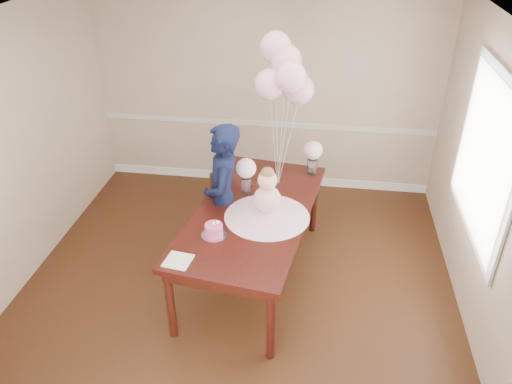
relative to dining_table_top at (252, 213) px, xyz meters
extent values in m
cube|color=black|center=(-0.13, -0.43, -0.81)|extent=(4.50, 5.00, 0.00)
cube|color=silver|center=(-0.13, -0.43, 1.89)|extent=(4.50, 5.00, 0.02)
cube|color=tan|center=(-0.13, 2.07, 0.54)|extent=(4.50, 0.02, 2.70)
cube|color=tan|center=(2.12, -0.43, 0.54)|extent=(0.02, 5.00, 2.70)
cube|color=silver|center=(-0.13, 2.06, 0.09)|extent=(4.50, 0.02, 0.07)
cube|color=white|center=(-0.13, 2.06, -0.75)|extent=(4.50, 0.02, 0.12)
cube|color=silver|center=(2.10, 0.07, 0.74)|extent=(0.02, 1.66, 1.56)
cube|color=white|center=(2.08, 0.07, 0.74)|extent=(0.01, 1.50, 1.40)
cube|color=black|center=(0.00, 0.00, 0.00)|extent=(1.42, 2.36, 0.06)
cube|color=black|center=(0.00, 0.00, -0.08)|extent=(1.29, 2.23, 0.11)
cylinder|color=black|center=(-0.61, -0.95, -0.42)|extent=(0.09, 0.09, 0.78)
cylinder|color=black|center=(0.32, -1.08, -0.42)|extent=(0.09, 0.09, 0.78)
cylinder|color=black|center=(-0.32, 1.08, -0.42)|extent=(0.09, 0.09, 0.78)
cylinder|color=black|center=(0.61, 0.95, -0.42)|extent=(0.09, 0.09, 0.78)
cone|color=#EAACC6|center=(0.16, -0.08, 0.08)|extent=(0.96, 0.96, 0.11)
sphere|color=#FFA1CE|center=(0.16, -0.08, 0.23)|extent=(0.27, 0.27, 0.27)
sphere|color=beige|center=(0.16, -0.08, 0.44)|extent=(0.19, 0.19, 0.19)
sphere|color=brown|center=(0.16, -0.08, 0.51)|extent=(0.13, 0.13, 0.13)
cylinder|color=silver|center=(-0.29, -0.46, 0.03)|extent=(0.28, 0.28, 0.01)
cylinder|color=#DE4680|center=(-0.29, -0.46, 0.09)|extent=(0.19, 0.19, 0.11)
sphere|color=white|center=(-0.29, -0.46, 0.16)|extent=(0.03, 0.03, 0.03)
sphere|color=white|center=(-0.25, -0.45, 0.16)|extent=(0.03, 0.03, 0.03)
cylinder|color=white|center=(-0.12, 0.35, 0.12)|extent=(0.13, 0.13, 0.18)
sphere|color=#FFD5DB|center=(-0.12, 0.35, 0.32)|extent=(0.21, 0.21, 0.21)
cylinder|color=silver|center=(0.55, 0.88, 0.12)|extent=(0.13, 0.13, 0.18)
sphere|color=#FFD5DB|center=(0.55, 0.88, 0.32)|extent=(0.21, 0.21, 0.21)
cube|color=white|center=(-0.52, -0.88, 0.03)|extent=(0.25, 0.25, 0.01)
cylinder|color=silver|center=(0.20, 0.59, 0.04)|extent=(0.05, 0.05, 0.02)
sphere|color=#FFB4D1|center=(0.09, 0.61, 1.14)|extent=(0.31, 0.31, 0.31)
sphere|color=#F8AFD5|center=(0.30, 0.52, 1.25)|extent=(0.31, 0.31, 0.31)
sphere|color=#F2ABBA|center=(0.23, 0.70, 1.36)|extent=(0.31, 0.31, 0.31)
sphere|color=#EBA7C2|center=(0.13, 0.73, 1.47)|extent=(0.31, 0.31, 0.31)
sphere|color=#E19FBC|center=(0.37, 0.65, 1.08)|extent=(0.31, 0.31, 0.31)
cylinder|color=silver|center=(0.14, 0.60, 0.51)|extent=(0.10, 0.02, 0.93)
cylinder|color=silver|center=(0.25, 0.55, 0.56)|extent=(0.11, 0.07, 1.04)
cylinder|color=white|center=(0.22, 0.64, 0.62)|extent=(0.04, 0.10, 1.15)
cylinder|color=silver|center=(0.16, 0.66, 0.67)|extent=(0.08, 0.13, 1.26)
cylinder|color=white|center=(0.29, 0.62, 0.48)|extent=(0.17, 0.06, 0.86)
cube|color=#381B0F|center=(-0.28, 0.54, -0.37)|extent=(0.52, 0.52, 0.05)
cylinder|color=black|center=(-0.49, 0.41, -0.60)|extent=(0.05, 0.05, 0.42)
cylinder|color=#3E1911|center=(-0.14, 0.33, -0.60)|extent=(0.05, 0.05, 0.42)
cylinder|color=#371B0F|center=(-0.41, 0.75, -0.60)|extent=(0.05, 0.05, 0.42)
cylinder|color=#38180F|center=(-0.07, 0.68, -0.60)|extent=(0.05, 0.05, 0.42)
cylinder|color=#3B1F10|center=(-0.51, 0.41, -0.08)|extent=(0.05, 0.05, 0.55)
cylinder|color=#321A0D|center=(-0.43, 0.76, -0.08)|extent=(0.05, 0.05, 0.55)
cube|color=#37190F|center=(-0.47, 0.58, -0.20)|extent=(0.11, 0.39, 0.05)
cube|color=#351E0E|center=(-0.47, 0.58, -0.04)|extent=(0.11, 0.39, 0.05)
cube|color=#3B1E10|center=(-0.47, 0.58, 0.12)|extent=(0.11, 0.39, 0.05)
imported|color=black|center=(-0.34, 0.18, 0.03)|extent=(0.49, 0.66, 1.66)
camera|label=1|loc=(0.63, -4.15, 2.76)|focal=35.00mm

